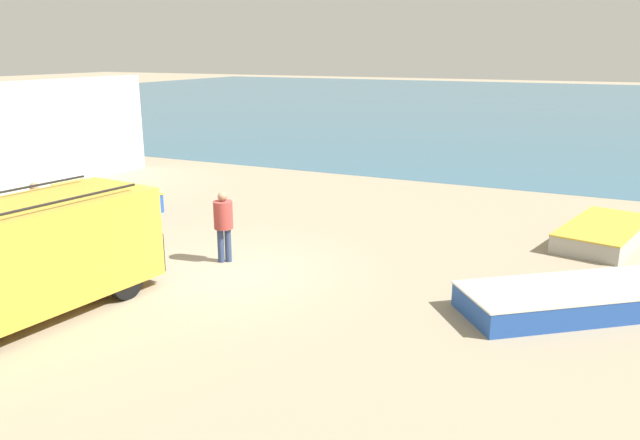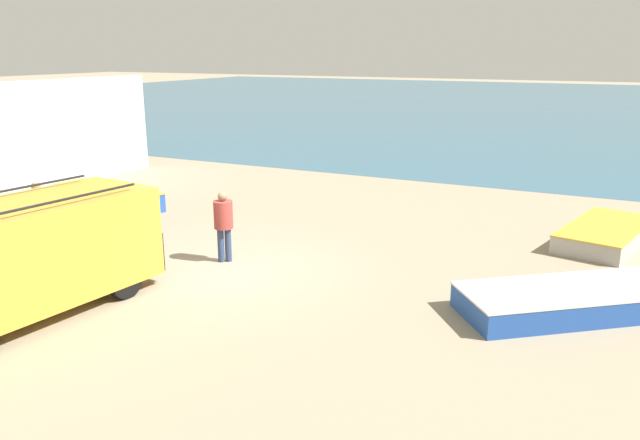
# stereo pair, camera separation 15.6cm
# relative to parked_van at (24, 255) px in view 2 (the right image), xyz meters

# --- Properties ---
(ground_plane) EXTENTS (200.00, 200.00, 0.00)m
(ground_plane) POSITION_rel_parked_van_xyz_m (2.09, 3.69, -1.23)
(ground_plane) COLOR gray
(sea_water) EXTENTS (120.00, 80.00, 0.01)m
(sea_water) POSITION_rel_parked_van_xyz_m (2.09, 55.69, -1.22)
(sea_water) COLOR #33607A
(sea_water) RESTS_ON ground_plane
(parked_van) EXTENTS (2.72, 5.48, 2.36)m
(parked_van) POSITION_rel_parked_van_xyz_m (0.00, 0.00, 0.00)
(parked_van) COLOR gold
(parked_van) RESTS_ON ground_plane
(fishing_rowboat_0) EXTENTS (5.18, 1.96, 0.62)m
(fishing_rowboat_0) POSITION_rel_parked_van_xyz_m (-5.17, 7.25, -0.91)
(fishing_rowboat_0) COLOR #234CA3
(fishing_rowboat_0) RESTS_ON ground_plane
(fishing_rowboat_1) EXTENTS (2.50, 4.72, 0.51)m
(fishing_rowboat_1) POSITION_rel_parked_van_xyz_m (10.01, 10.16, -0.97)
(fishing_rowboat_1) COLOR #ADA89E
(fishing_rowboat_1) RESTS_ON ground_plane
(fishing_rowboat_2) EXTENTS (5.07, 4.28, 0.52)m
(fishing_rowboat_2) POSITION_rel_parked_van_xyz_m (9.76, 4.88, -0.96)
(fishing_rowboat_2) COLOR #234CA3
(fishing_rowboat_2) RESTS_ON ground_plane
(fisherman_0) EXTENTS (0.46, 0.46, 1.76)m
(fisherman_0) POSITION_rel_parked_van_xyz_m (1.65, 4.30, -0.17)
(fisherman_0) COLOR navy
(fisherman_0) RESTS_ON ground_plane
(fisherman_1) EXTENTS (0.45, 0.45, 1.70)m
(fisherman_1) POSITION_rel_parked_van_xyz_m (-1.48, 3.85, -0.21)
(fisherman_1) COLOR navy
(fisherman_1) RESTS_ON ground_plane
(fisherman_2) EXTENTS (0.48, 0.48, 1.82)m
(fisherman_2) POSITION_rel_parked_van_xyz_m (-3.11, 2.96, -0.14)
(fisherman_2) COLOR navy
(fisherman_2) RESTS_ON ground_plane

